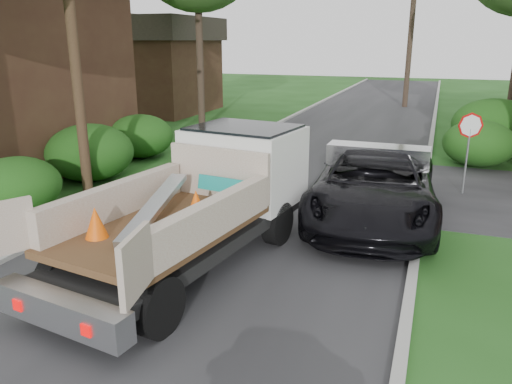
{
  "coord_description": "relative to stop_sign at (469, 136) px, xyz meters",
  "views": [
    {
      "loc": [
        4.25,
        -6.87,
        4.49
      ],
      "look_at": [
        0.55,
        3.29,
        1.2
      ],
      "focal_mm": 35.0,
      "sensor_mm": 36.0,
      "label": 1
    }
  ],
  "objects": [
    {
      "name": "stop_sign",
      "position": [
        0.0,
        0.0,
        0.0
      ],
      "size": [
        0.71,
        0.32,
        2.48
      ],
      "color": "slate",
      "rests_on": "ground"
    },
    {
      "name": "hedge_right_b",
      "position": [
        1.3,
        7.0,
        -0.67
      ],
      "size": [
        3.38,
        3.38,
        2.21
      ],
      "primitive_type": "ellipsoid",
      "color": "#0F4210",
      "rests_on": "ground"
    },
    {
      "name": "flatbed_truck",
      "position": [
        -5.33,
        -6.44,
        -0.37
      ],
      "size": [
        3.82,
        7.18,
        2.6
      ],
      "rotation": [
        0.0,
        0.0,
        -0.15
      ],
      "color": "black",
      "rests_on": "ground"
    },
    {
      "name": "house_left_far",
      "position": [
        -18.7,
        13.0,
        1.27
      ],
      "size": [
        7.56,
        7.56,
        6.0
      ],
      "color": "#3D2219",
      "rests_on": "ground"
    },
    {
      "name": "hedge_right_a",
      "position": [
        0.6,
        4.0,
        -0.93
      ],
      "size": [
        2.6,
        2.6,
        1.7
      ],
      "primitive_type": "ellipsoid",
      "color": "#0F4210",
      "rests_on": "ground"
    },
    {
      "name": "curb_right",
      "position": [
        -1.1,
        1.0,
        -1.72
      ],
      "size": [
        0.2,
        90.0,
        0.12
      ],
      "primitive_type": "cube",
      "color": "#9E9E99",
      "rests_on": "ground"
    },
    {
      "name": "road",
      "position": [
        -5.2,
        1.0,
        -1.77
      ],
      "size": [
        8.0,
        90.0,
        0.02
      ],
      "primitive_type": "cube",
      "color": "#28282B",
      "rests_on": "ground"
    },
    {
      "name": "ground",
      "position": [
        -5.2,
        -9.0,
        -1.78
      ],
      "size": [
        120.0,
        120.0,
        0.0
      ],
      "primitive_type": "plane",
      "color": "#1A4513",
      "rests_on": "ground"
    },
    {
      "name": "hedge_left_b",
      "position": [
        -11.7,
        -2.5,
        -0.84
      ],
      "size": [
        2.86,
        2.86,
        1.87
      ],
      "primitive_type": "ellipsoid",
      "color": "#0F4210",
      "rests_on": "ground"
    },
    {
      "name": "hedge_left_c",
      "position": [
        -12.0,
        1.0,
        -0.93
      ],
      "size": [
        2.6,
        2.6,
        1.7
      ],
      "primitive_type": "ellipsoid",
      "color": "#0F4210",
      "rests_on": "ground"
    },
    {
      "name": "black_pickup",
      "position": [
        -2.31,
        -3.23,
        -0.86
      ],
      "size": [
        3.5,
        6.8,
        1.84
      ],
      "primitive_type": "imported",
      "rotation": [
        0.0,
        0.0,
        0.07
      ],
      "color": "black",
      "rests_on": "ground"
    },
    {
      "name": "curb_left",
      "position": [
        -9.3,
        1.0,
        -1.72
      ],
      "size": [
        0.2,
        90.0,
        0.12
      ],
      "primitive_type": "cube",
      "color": "#9E9E99",
      "rests_on": "ground"
    },
    {
      "name": "utility_pole",
      "position": [
        -10.68,
        -4.02,
        3.4
      ],
      "size": [
        2.42,
        1.25,
        10.0
      ],
      "color": "#382619",
      "rests_on": "ground"
    },
    {
      "name": "hedge_left_a",
      "position": [
        -11.4,
        -6.0,
        -1.01
      ],
      "size": [
        2.34,
        2.34,
        1.53
      ],
      "primitive_type": "ellipsoid",
      "color": "#0F4210",
      "rests_on": "ground"
    }
  ]
}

